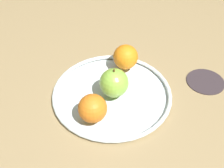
# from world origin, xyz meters

# --- Properties ---
(ground_plane) EXTENTS (1.67, 1.67, 0.04)m
(ground_plane) POSITION_xyz_m (0.00, 0.00, -0.02)
(ground_plane) COLOR #947C55
(fruit_bowl) EXTENTS (0.35, 0.35, 0.02)m
(fruit_bowl) POSITION_xyz_m (0.00, 0.00, 0.01)
(fruit_bowl) COLOR silver
(fruit_bowl) RESTS_ON ground_plane
(apple) EXTENTS (0.08, 0.08, 0.09)m
(apple) POSITION_xyz_m (0.00, 0.01, 0.06)
(apple) COLOR #87BD41
(apple) RESTS_ON fruit_bowl
(orange_back_left) EXTENTS (0.08, 0.08, 0.08)m
(orange_back_left) POSITION_xyz_m (0.10, 0.05, 0.06)
(orange_back_left) COLOR orange
(orange_back_left) RESTS_ON fruit_bowl
(orange_back_right) EXTENTS (0.08, 0.08, 0.08)m
(orange_back_right) POSITION_xyz_m (-0.10, -0.06, 0.06)
(orange_back_right) COLOR orange
(orange_back_right) RESTS_ON fruit_bowl
(ambient_coaster) EXTENTS (0.12, 0.12, 0.01)m
(ambient_coaster) POSITION_xyz_m (-0.26, 0.14, 0.00)
(ambient_coaster) COLOR #33292E
(ambient_coaster) RESTS_ON ground_plane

